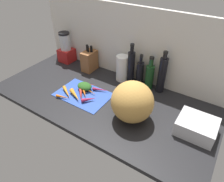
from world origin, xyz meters
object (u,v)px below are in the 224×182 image
Objects in this scene: carrot_0 at (101,90)px; paper_towel_roll at (123,68)px; carrot_4 at (89,99)px; carrot_1 at (88,90)px; carrot_6 at (86,89)px; bottle_3 at (162,75)px; bottle_1 at (140,73)px; bottle_2 at (150,76)px; carrot_7 at (87,85)px; carrot_2 at (81,93)px; blender_appliance at (66,49)px; carrot_5 at (75,95)px; carrot_3 at (63,97)px; dish_rack at (196,127)px; carrot_9 at (67,92)px; cutting_board at (83,94)px; winter_squash at (132,102)px; bottle_0 at (131,67)px; carrot_8 at (84,90)px; knife_block at (89,61)px.

paper_towel_roll is (5.44, 24.55, 9.20)cm from carrot_0.
carrot_1 is at bearing 129.43° from carrot_4.
bottle_3 is at bearing 32.73° from carrot_6.
bottle_1 is at bearing 45.16° from carrot_6.
carrot_6 is 0.40× the size of bottle_3.
carrot_1 is 0.61× the size of bottle_2.
bottle_1 is (15.09, 1.85, -0.54)cm from paper_towel_roll.
bottle_2 is (42.34, 26.78, 8.86)cm from carrot_7.
blender_appliance is at bearing 142.59° from carrot_2.
paper_towel_roll is (15.54, 36.91, 8.66)cm from carrot_2.
carrot_5 reaches higher than carrot_7.
carrot_6 is (7.69, 17.82, -0.01)cm from carrot_3.
bottle_2 is (29.16, 26.10, 9.05)cm from carrot_0.
dish_rack is (45.25, -29.11, -6.06)cm from bottle_2.
cutting_board is at bearing 30.89° from carrot_9.
winter_squash is 44.23cm from bottle_0.
cutting_board is 2.48× the size of carrot_1.
carrot_5 is 45.82cm from paper_towel_roll.
winter_squash reaches higher than bottle_1.
carrot_2 is at bearing -86.78° from carrot_8.
carrot_7 is 32.62cm from paper_towel_roll.
carrot_1 is 0.58× the size of blender_appliance.
paper_towel_roll is at bearing -176.26° from bottle_2.
carrot_0 is 0.74× the size of carrot_2.
carrot_3 is 0.63× the size of carrot_8.
dish_rack reaches higher than carrot_5.
carrot_1 is 36.52cm from knife_block.
carrot_2 is at bearing -141.38° from bottle_3.
carrot_4 is 0.82× the size of carrot_7.
bottle_1 is 1.17× the size of dish_rack.
carrot_0 is 0.49× the size of bottle_1.
bottle_0 is at bearing 63.53° from carrot_0.
carrot_3 is 47.75cm from knife_block.
carrot_7 reaches higher than carrot_0.
bottle_2 reaches higher than carrot_1.
winter_squash is at bearing 3.69° from carrot_4.
bottle_0 reaches higher than carrot_7.
carrot_6 is 85.50cm from dish_rack.
bottle_2 is (-5.43, 39.13, -2.78)cm from winter_squash.
bottle_2 reaches higher than carrot_0.
carrot_4 is 36.57cm from winter_squash.
cutting_board is 3.79× the size of carrot_3.
knife_block is (-21.00, 28.95, 7.42)cm from carrot_1.
winter_squash is at bearing -95.93° from bottle_3.
carrot_0 is at bearing 159.36° from winter_squash.
carrot_0 is 0.96× the size of carrot_6.
bottle_0 is at bearing 57.14° from carrot_3.
carrot_2 is at bearing 179.14° from winter_squash.
knife_block is 0.69× the size of bottle_0.
carrot_5 is 50.37cm from bottle_0.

